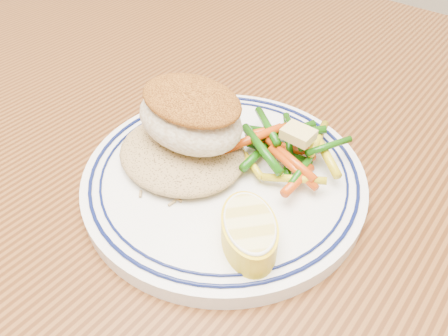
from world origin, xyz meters
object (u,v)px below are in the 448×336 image
Objects in this scene: plate at (224,177)px; rice_pilaf at (182,151)px; fish_fillet at (190,114)px; vegetable_pile at (285,148)px; lemon_wedge at (249,231)px; dining_table at (276,241)px.

rice_pilaf is at bearing -164.16° from plate.
fish_fillet is (-0.04, 0.00, 0.05)m from plate.
vegetable_pile is 1.27× the size of lemon_wedge.
fish_fillet is (-0.08, -0.04, 0.15)m from dining_table.
dining_table is 14.34× the size of fish_fillet.
fish_fillet reaches higher than rice_pilaf.
lemon_wedge is (0.10, -0.05, -0.03)m from fish_fillet.
vegetable_pile is (-0.00, 0.00, 0.13)m from dining_table.
lemon_wedge is at bearing -72.13° from vegetable_pile.
vegetable_pile is at bearing 39.20° from rice_pilaf.
rice_pilaf is 1.13× the size of fish_fillet.
rice_pilaf reaches higher than dining_table.
dining_table is at bearing 50.29° from plate.
dining_table is at bearing 27.62° from fish_fillet.
dining_table is 12.74× the size of rice_pilaf.
lemon_wedge is at bearing -74.22° from dining_table.
lemon_wedge reaches higher than plate.
dining_table is 0.15m from rice_pilaf.
rice_pilaf is at bearing -143.96° from dining_table.
plate is 0.06m from vegetable_pile.
fish_fillet is 0.99× the size of vegetable_pile.
plate is 2.09× the size of rice_pilaf.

